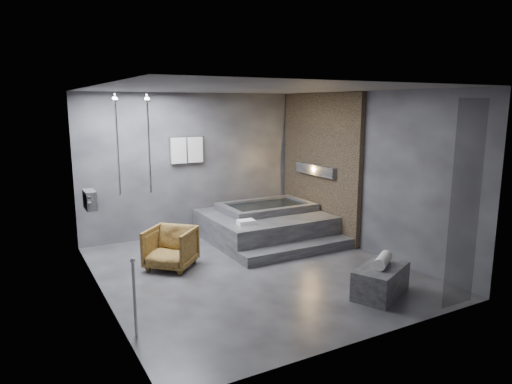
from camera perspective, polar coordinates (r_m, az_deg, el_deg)
room at (r=7.29m, az=1.43°, el=4.24°), size 5.00×5.04×2.82m
tub_deck at (r=8.92m, az=1.10°, el=-4.22°), size 2.20×2.00×0.50m
tub_step at (r=8.01m, az=5.35°, el=-7.24°), size 2.20×0.36×0.18m
concrete_bench at (r=6.57m, az=15.32°, el=-10.66°), size 1.03×0.83×0.41m
driftwood_chair at (r=7.44m, az=-10.62°, el=-6.87°), size 1.01×1.01×0.66m
rolled_towel at (r=6.50m, az=15.57°, el=-8.25°), size 0.47×0.39×0.16m
deck_towel at (r=8.03m, az=-1.26°, el=-3.79°), size 0.31×0.25×0.08m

